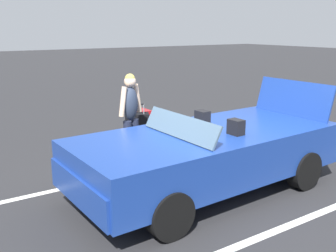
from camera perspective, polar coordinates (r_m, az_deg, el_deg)
ground_plane at (r=6.07m, az=5.65°, el=-9.36°), size 80.00×80.00×0.00m
lot_line_near at (r=7.02m, az=-0.82°, el=-5.94°), size 18.00×0.12×0.01m
lot_line_mid at (r=5.15m, az=16.06°, el=-14.44°), size 18.00×0.12×0.01m
convertible_car at (r=5.74m, az=4.29°, el=-4.41°), size 4.20×1.95×1.53m
suitcase_large_black at (r=7.95m, az=-4.53°, el=-0.75°), size 0.55×0.45×0.96m
suitcase_medium_bright at (r=8.86m, az=-3.66°, el=0.44°), size 0.25×0.41×0.62m
duffel_bag at (r=7.67m, az=0.71°, el=-2.92°), size 0.51×0.70×0.34m
traveler_person at (r=6.94m, az=-5.50°, el=1.77°), size 0.59×0.33×1.65m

